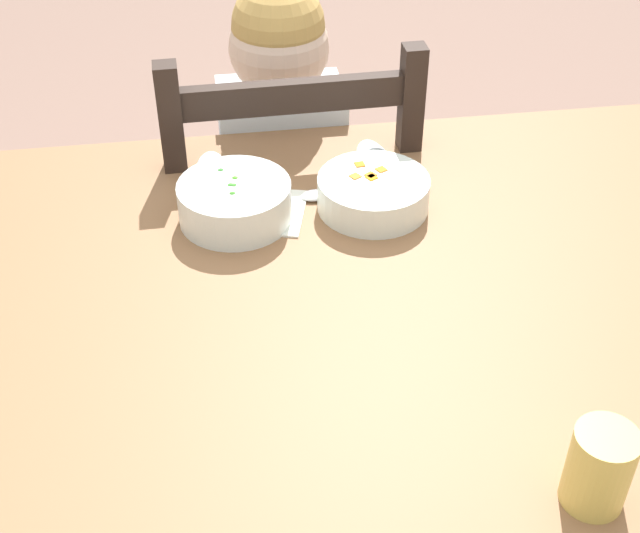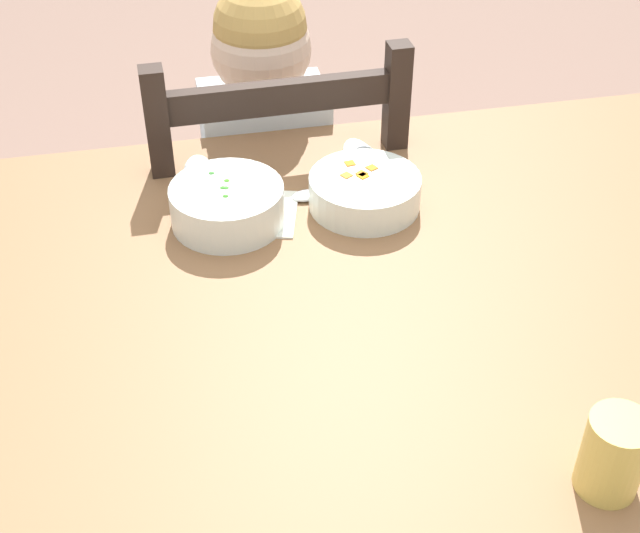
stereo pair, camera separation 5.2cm
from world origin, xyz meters
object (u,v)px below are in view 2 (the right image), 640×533
at_px(bowl_of_carrots, 365,191).
at_px(spoon, 319,193).
at_px(dining_chair, 272,246).
at_px(child_figure, 268,165).
at_px(dining_table, 329,387).
at_px(drinking_cup, 613,455).
at_px(bowl_of_peas, 227,204).

relative_size(bowl_of_carrots, spoon, 1.20).
height_order(dining_chair, child_figure, child_figure).
relative_size(dining_table, drinking_cup, 16.27).
xyz_separation_m(dining_table, child_figure, (0.01, 0.57, -0.01)).
xyz_separation_m(bowl_of_peas, spoon, (0.14, 0.04, -0.03)).
bearing_deg(dining_chair, bowl_of_peas, -108.92).
relative_size(child_figure, drinking_cup, 10.18).
bearing_deg(child_figure, spoon, -80.80).
bearing_deg(spoon, child_figure, 99.20).
bearing_deg(spoon, dining_table, -99.45).
bearing_deg(bowl_of_carrots, child_figure, 109.23).
xyz_separation_m(dining_chair, bowl_of_peas, (-0.10, -0.30, 0.31)).
xyz_separation_m(child_figure, bowl_of_peas, (-0.10, -0.29, 0.12)).
relative_size(dining_table, bowl_of_peas, 9.39).
xyz_separation_m(bowl_of_carrots, drinking_cup, (0.12, -0.55, 0.02)).
relative_size(bowl_of_peas, spoon, 1.19).
bearing_deg(bowl_of_carrots, bowl_of_peas, -179.98).
xyz_separation_m(dining_table, bowl_of_carrots, (0.11, 0.28, 0.11)).
relative_size(dining_table, dining_chair, 1.70).
distance_m(dining_chair, child_figure, 0.19).
bearing_deg(dining_chair, dining_table, -91.27).
bearing_deg(dining_table, spoon, 80.55).
relative_size(dining_chair, drinking_cup, 9.57).
distance_m(bowl_of_carrots, spoon, 0.08).
xyz_separation_m(child_figure, spoon, (0.04, -0.25, 0.10)).
bearing_deg(dining_table, bowl_of_carrots, 67.60).
distance_m(child_figure, bowl_of_carrots, 0.33).
height_order(dining_table, bowl_of_peas, bowl_of_peas).
bearing_deg(bowl_of_carrots, dining_table, -112.40).
relative_size(dining_chair, child_figure, 0.94).
bearing_deg(drinking_cup, dining_table, 130.42).
relative_size(child_figure, spoon, 6.98).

